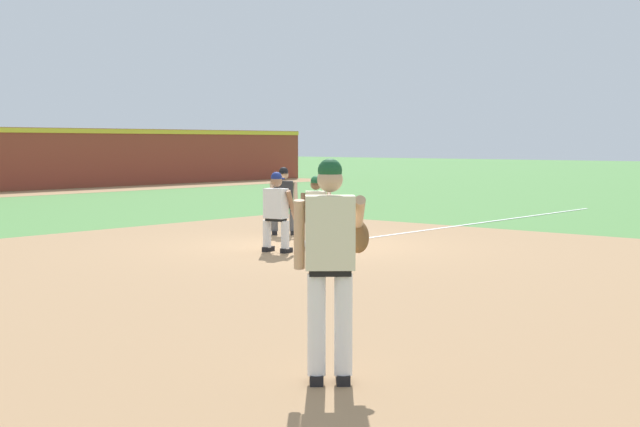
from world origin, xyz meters
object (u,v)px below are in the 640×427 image
Objects in this scene: pitcher at (332,256)px; first_base_bag at (310,244)px; umpire at (284,198)px; baseball at (345,283)px; first_baseman at (317,207)px; baserunner at (276,209)px.

first_base_bag is at bearing 42.06° from pitcher.
first_base_bag is at bearing -124.00° from umpire.
baseball is at bearing -133.06° from first_base_bag.
pitcher is at bearing -135.39° from umpire.
first_base_bag is 9.80m from pitcher.
first_baseman reaches higher than baseball.
umpire is (2.34, 1.98, 0.00)m from baserunner.
baseball is 6.96m from umpire.
baseball is at bearing -122.75° from baserunner.
baserunner reaches higher than first_baseman.
pitcher is 8.83m from baserunner.
first_baseman is 1.98m from umpire.
baseball is at bearing -130.19° from umpire.
pitcher is at bearing -138.72° from first_baseman.
pitcher is at bearing -133.89° from baserunner.
baserunner is (-1.40, -0.24, 0.06)m from first_baseman.
umpire reaches higher than first_base_bag.
baserunner is at bearing -171.59° from first_base_bag.
baseball is 0.04× the size of pitcher.
baserunner is 3.07m from umpire.
pitcher is 1.27× the size of umpire.
baserunner is (-1.12, -0.16, 0.75)m from first_base_bag.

